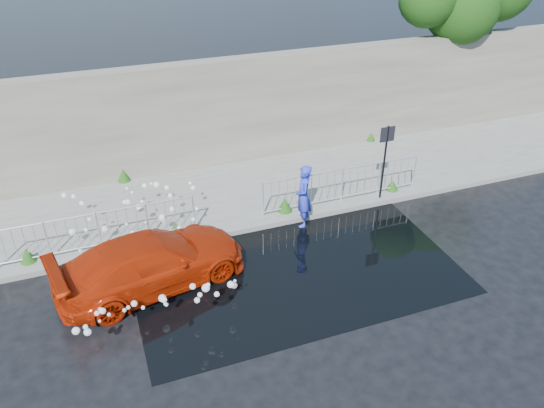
{
  "coord_description": "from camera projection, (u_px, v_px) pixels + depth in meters",
  "views": [
    {
      "loc": [
        -3.7,
        -8.83,
        8.41
      ],
      "look_at": [
        0.49,
        2.58,
        1.0
      ],
      "focal_mm": 35.0,
      "sensor_mm": 36.0,
      "label": 1
    }
  ],
  "objects": [
    {
      "name": "pavement",
      "position": [
        230.0,
        194.0,
        16.51
      ],
      "size": [
        30.0,
        4.0,
        0.15
      ],
      "primitive_type": "cube",
      "color": "slate",
      "rests_on": "ground"
    },
    {
      "name": "retaining_wall",
      "position": [
        209.0,
        114.0,
        17.32
      ],
      "size": [
        30.0,
        0.6,
        3.5
      ],
      "primitive_type": "cube",
      "color": "#5E5A4F",
      "rests_on": "pavement"
    },
    {
      "name": "curb",
      "position": [
        250.0,
        228.0,
        14.9
      ],
      "size": [
        30.0,
        0.25,
        0.16
      ],
      "primitive_type": "cube",
      "color": "slate",
      "rests_on": "ground"
    },
    {
      "name": "sign_post",
      "position": [
        385.0,
        151.0,
        15.37
      ],
      "size": [
        0.45,
        0.06,
        2.5
      ],
      "color": "black",
      "rests_on": "ground"
    },
    {
      "name": "red_car",
      "position": [
        151.0,
        262.0,
        12.61
      ],
      "size": [
        4.85,
        2.76,
        1.32
      ],
      "primitive_type": "imported",
      "rotation": [
        0.0,
        0.0,
        1.78
      ],
      "color": "#AD2206",
      "rests_on": "ground"
    },
    {
      "name": "railing_right",
      "position": [
        342.0,
        184.0,
        15.73
      ],
      "size": [
        5.05,
        0.05,
        1.1
      ],
      "color": "silver",
      "rests_on": "pavement"
    },
    {
      "name": "water_spray",
      "position": [
        144.0,
        242.0,
        13.15
      ],
      "size": [
        3.65,
        5.62,
        1.01
      ],
      "color": "white",
      "rests_on": "ground"
    },
    {
      "name": "puddle",
      "position": [
        294.0,
        267.0,
        13.49
      ],
      "size": [
        8.0,
        5.0,
        0.01
      ],
      "primitive_type": "cube",
      "color": "black",
      "rests_on": "ground"
    },
    {
      "name": "railing_left",
      "position": [
        98.0,
        229.0,
        13.66
      ],
      "size": [
        5.05,
        0.05,
        1.1
      ],
      "color": "silver",
      "rests_on": "pavement"
    },
    {
      "name": "person",
      "position": [
        303.0,
        196.0,
        14.73
      ],
      "size": [
        0.61,
        0.77,
        1.85
      ],
      "primitive_type": "imported",
      "rotation": [
        0.0,
        0.0,
        -1.85
      ],
      "color": "blue",
      "rests_on": "ground"
    },
    {
      "name": "ground",
      "position": [
        290.0,
        297.0,
        12.54
      ],
      "size": [
        90.0,
        90.0,
        0.0
      ],
      "primitive_type": "plane",
      "color": "black",
      "rests_on": "ground"
    },
    {
      "name": "weeds",
      "position": [
        225.0,
        196.0,
        15.91
      ],
      "size": [
        12.17,
        3.93,
        0.42
      ],
      "color": "#134A13",
      "rests_on": "pavement"
    }
  ]
}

